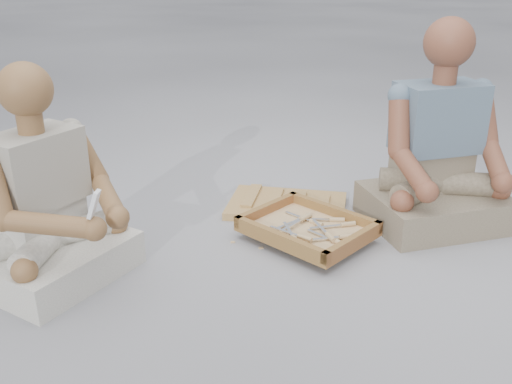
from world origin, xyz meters
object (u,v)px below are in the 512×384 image
at_px(craftsman, 49,210).
at_px(companion, 438,159).
at_px(tool_tray, 307,228).
at_px(carved_panel, 287,206).

bearing_deg(craftsman, companion, 139.06).
height_order(tool_tray, craftsman, craftsman).
xyz_separation_m(tool_tray, companion, (0.50, 0.43, 0.26)).
xyz_separation_m(carved_panel, companion, (0.70, 0.13, 0.30)).
distance_m(tool_tray, companion, 0.71).
xyz_separation_m(carved_panel, craftsman, (-0.65, -0.97, 0.27)).
relative_size(carved_panel, craftsman, 0.68).
xyz_separation_m(tool_tray, craftsman, (-0.85, -0.67, 0.23)).
bearing_deg(carved_panel, tool_tray, -56.31).
bearing_deg(tool_tray, craftsman, -141.63).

